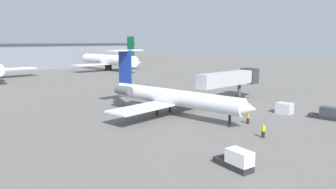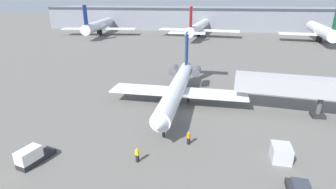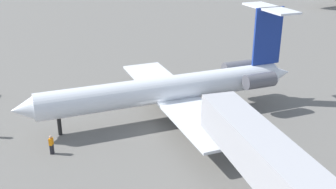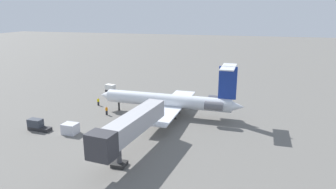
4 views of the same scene
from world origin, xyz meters
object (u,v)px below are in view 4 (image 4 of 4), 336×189
object	(u,v)px
regional_jet	(172,100)
baggage_tug_trailing	(37,125)
cargo_container_uld	(70,129)
jet_bridge	(128,128)
ground_crew_loader	(107,111)
baggage_tug_lead	(111,89)
ground_crew_marshaller	(98,102)

from	to	relation	value
regional_jet	baggage_tug_trailing	world-z (taller)	regional_jet
regional_jet	baggage_tug_trailing	bearing A→B (deg)	-57.15
regional_jet	cargo_container_uld	bearing A→B (deg)	-47.18
jet_bridge	ground_crew_loader	distance (m)	19.17
jet_bridge	regional_jet	bearing A→B (deg)	175.49
regional_jet	ground_crew_loader	xyz separation A→B (m)	(2.91, -12.43, -2.23)
ground_crew_loader	baggage_tug_lead	bearing A→B (deg)	-157.55
ground_crew_loader	baggage_tug_trailing	distance (m)	12.80
baggage_tug_lead	cargo_container_uld	xyz separation A→B (m)	(25.78, 4.97, 0.03)
ground_crew_marshaller	baggage_tug_lead	xyz separation A→B (m)	(-10.75, -2.08, -0.02)
baggage_tug_lead	ground_crew_loader	bearing A→B (deg)	22.45
ground_crew_marshaller	regional_jet	bearing A→B (deg)	82.93
ground_crew_marshaller	cargo_container_uld	size ratio (longest dim) A/B	0.69
jet_bridge	baggage_tug_trailing	world-z (taller)	jet_bridge
baggage_tug_lead	baggage_tug_trailing	world-z (taller)	same
ground_crew_marshaller	baggage_tug_lead	size ratio (longest dim) A/B	0.40
ground_crew_loader	baggage_tug_trailing	world-z (taller)	baggage_tug_trailing
jet_bridge	ground_crew_marshaller	size ratio (longest dim) A/B	10.14
jet_bridge	baggage_tug_trailing	size ratio (longest dim) A/B	4.20
jet_bridge	ground_crew_marshaller	distance (m)	25.75
jet_bridge	cargo_container_uld	world-z (taller)	jet_bridge
regional_jet	ground_crew_loader	bearing A→B (deg)	-76.80
jet_bridge	baggage_tug_trailing	xyz separation A→B (m)	(-5.16, -18.80, -3.52)
ground_crew_marshaller	cargo_container_uld	world-z (taller)	cargo_container_uld
ground_crew_marshaller	cargo_container_uld	distance (m)	15.31
jet_bridge	baggage_tug_lead	world-z (taller)	jet_bridge
ground_crew_marshaller	baggage_tug_lead	world-z (taller)	baggage_tug_lead
cargo_container_uld	baggage_tug_lead	bearing A→B (deg)	-169.08
jet_bridge	ground_crew_marshaller	world-z (taller)	jet_bridge
ground_crew_loader	baggage_tug_trailing	bearing A→B (deg)	-37.56
ground_crew_marshaller	baggage_tug_trailing	size ratio (longest dim) A/B	0.41
ground_crew_loader	regional_jet	bearing A→B (deg)	103.20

